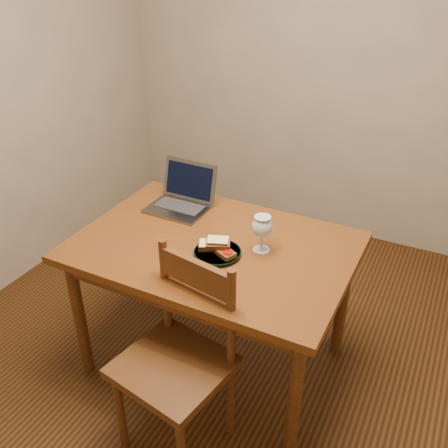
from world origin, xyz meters
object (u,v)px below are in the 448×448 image
at_px(table, 214,259).
at_px(plate, 217,253).
at_px(milk_glass, 262,234).
at_px(laptop, 183,195).
at_px(chair, 177,353).

distance_m(table, plate, 0.13).
bearing_deg(milk_glass, plate, -143.11).
bearing_deg(table, laptop, 140.65).
distance_m(plate, milk_glass, 0.22).
bearing_deg(chair, milk_glass, 85.51).
xyz_separation_m(chair, milk_glass, (0.14, 0.54, 0.33)).
height_order(table, laptop, laptop).
height_order(table, chair, chair).
distance_m(milk_glass, laptop, 0.59).
distance_m(table, chair, 0.52).
distance_m(table, laptop, 0.45).
relative_size(chair, milk_glass, 2.74).
height_order(plate, laptop, laptop).
xyz_separation_m(plate, laptop, (-0.39, 0.34, 0.05)).
relative_size(chair, laptop, 1.60).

